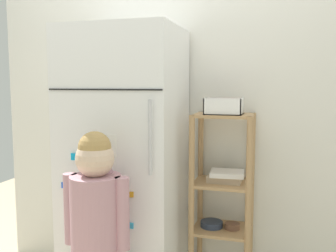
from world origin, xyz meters
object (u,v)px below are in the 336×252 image
object	(u,v)px
child_standing	(96,217)
fruit_bin	(225,108)
refrigerator	(126,165)
pantry_shelf_unit	(223,192)

from	to	relation	value
child_standing	fruit_bin	size ratio (longest dim) A/B	5.09
refrigerator	child_standing	bearing A→B (deg)	-86.39
refrigerator	fruit_bin	world-z (taller)	refrigerator
child_standing	fruit_bin	distance (m)	0.98
refrigerator	fruit_bin	bearing A→B (deg)	11.11
pantry_shelf_unit	fruit_bin	size ratio (longest dim) A/B	5.33
refrigerator	fruit_bin	xyz separation A→B (m)	(0.61, 0.12, 0.37)
refrigerator	pantry_shelf_unit	world-z (taller)	refrigerator
refrigerator	child_standing	xyz separation A→B (m)	(0.03, -0.47, -0.17)
refrigerator	child_standing	world-z (taller)	refrigerator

